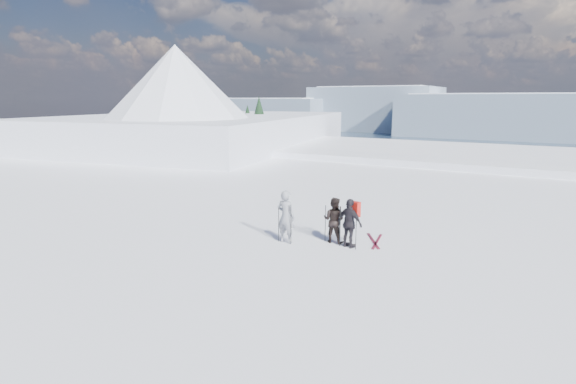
# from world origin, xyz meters

# --- Properties ---
(lake_basin) EXTENTS (820.00, 820.00, 71.62)m
(lake_basin) POSITION_xyz_m (0.00, 30.00, -6.50)
(lake_basin) COLOR white
(lake_basin) RESTS_ON ground
(near_ridge) EXTENTS (31.37, 35.68, 25.62)m
(near_ridge) POSITION_xyz_m (-26.56, 29.34, -3.48)
(near_ridge) COLOR white
(near_ridge) RESTS_ON ground
(skier_grey) EXTENTS (0.68, 0.47, 1.80)m
(skier_grey) POSITION_xyz_m (-2.65, 3.33, 0.90)
(skier_grey) COLOR gray
(skier_grey) RESTS_ON ground
(skier_dark) EXTENTS (0.79, 0.63, 1.56)m
(skier_dark) POSITION_xyz_m (-1.26, 4.15, 0.78)
(skier_dark) COLOR black
(skier_dark) RESTS_ON ground
(skier_pack) EXTENTS (1.03, 0.64, 1.63)m
(skier_pack) POSITION_xyz_m (-0.59, 3.92, 0.81)
(skier_pack) COLOR black
(skier_pack) RESTS_ON ground
(backpack) EXTENTS (0.39, 0.28, 0.50)m
(backpack) POSITION_xyz_m (-0.52, 4.16, 1.88)
(backpack) COLOR red
(backpack) RESTS_ON skier_pack
(ski_poles) EXTENTS (2.62, 0.91, 1.37)m
(ski_poles) POSITION_xyz_m (-1.51, 3.72, 0.64)
(ski_poles) COLOR black
(ski_poles) RESTS_ON ground
(skis_loose) EXTENTS (0.96, 1.69, 0.03)m
(skis_loose) POSITION_xyz_m (-0.05, 4.92, 0.01)
(skis_loose) COLOR black
(skis_loose) RESTS_ON ground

